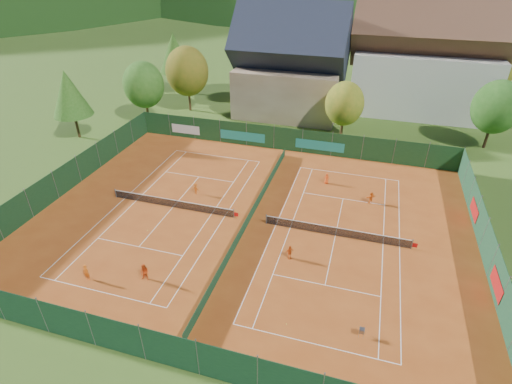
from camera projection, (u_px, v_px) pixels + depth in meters
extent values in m
plane|color=#35571B|center=(250.00, 221.00, 37.56)|extent=(600.00, 600.00, 0.00)
cube|color=#9D4417|center=(250.00, 221.00, 37.55)|extent=(40.00, 32.00, 0.01)
cube|color=white|center=(217.00, 156.00, 49.20)|extent=(10.97, 0.06, 0.00)
cube|color=white|center=(100.00, 292.00, 29.78)|extent=(10.97, 0.06, 0.00)
cube|color=white|center=(124.00, 199.00, 40.83)|extent=(0.06, 23.77, 0.00)
cube|color=white|center=(225.00, 216.00, 38.16)|extent=(0.06, 23.77, 0.00)
cube|color=white|center=(136.00, 201.00, 40.50)|extent=(0.06, 23.77, 0.00)
cube|color=white|center=(212.00, 214.00, 38.49)|extent=(0.06, 23.77, 0.00)
cube|color=white|center=(199.00, 177.00, 44.72)|extent=(8.23, 0.06, 0.00)
cube|color=white|center=(139.00, 247.00, 34.26)|extent=(8.23, 0.06, 0.00)
cube|color=white|center=(173.00, 207.00, 39.49)|extent=(0.06, 12.80, 0.00)
cube|color=white|center=(348.00, 174.00, 45.30)|extent=(10.97, 0.06, 0.00)
cube|color=white|center=(313.00, 343.00, 25.88)|extent=(10.97, 0.06, 0.00)
cube|color=white|center=(276.00, 225.00, 36.93)|extent=(0.06, 23.77, 0.00)
cube|color=white|center=(400.00, 247.00, 34.26)|extent=(0.06, 23.77, 0.00)
cube|color=white|center=(290.00, 228.00, 36.60)|extent=(0.06, 23.77, 0.00)
cube|color=white|center=(383.00, 244.00, 34.59)|extent=(0.06, 23.77, 0.00)
cube|color=white|center=(343.00, 199.00, 40.82)|extent=(8.23, 0.06, 0.00)
cube|color=white|center=(325.00, 285.00, 30.37)|extent=(8.23, 0.06, 0.00)
cube|color=white|center=(335.00, 236.00, 35.59)|extent=(0.06, 12.80, 0.00)
cylinder|color=#59595B|center=(116.00, 193.00, 40.79)|extent=(0.10, 0.10, 1.02)
cylinder|color=#59595B|center=(234.00, 213.00, 37.67)|extent=(0.10, 0.10, 1.02)
cube|color=black|center=(172.00, 203.00, 39.26)|extent=(12.80, 0.02, 0.86)
cube|color=white|center=(172.00, 200.00, 39.03)|extent=(12.80, 0.04, 0.06)
cube|color=red|center=(236.00, 214.00, 37.64)|extent=(0.40, 0.04, 0.40)
cylinder|color=#59595B|center=(266.00, 219.00, 36.89)|extent=(0.10, 0.10, 1.02)
cylinder|color=#59595B|center=(412.00, 244.00, 33.77)|extent=(0.10, 0.10, 1.02)
cube|color=black|center=(336.00, 232.00, 35.36)|extent=(12.80, 0.02, 0.86)
cube|color=white|center=(336.00, 228.00, 35.13)|extent=(12.80, 0.04, 0.06)
cube|color=red|center=(415.00, 245.00, 33.74)|extent=(0.40, 0.04, 0.40)
cube|color=#153A22|center=(250.00, 216.00, 37.29)|extent=(0.03, 28.80, 1.00)
cube|color=#153A1B|center=(288.00, 139.00, 49.84)|extent=(40.00, 0.04, 3.00)
cube|color=teal|center=(242.00, 136.00, 51.41)|extent=(6.00, 0.03, 1.20)
cube|color=teal|center=(320.00, 146.00, 48.97)|extent=(6.00, 0.03, 1.20)
cube|color=silver|center=(186.00, 129.00, 53.36)|extent=(4.00, 0.03, 1.20)
cube|color=#143822|center=(170.00, 351.00, 23.69)|extent=(40.00, 0.04, 3.00)
cube|color=#13341A|center=(67.00, 177.00, 41.64)|extent=(0.04, 32.00, 3.00)
cube|color=#163C25|center=(488.00, 247.00, 31.89)|extent=(0.04, 32.00, 3.00)
cube|color=#B21414|center=(497.00, 284.00, 28.79)|extent=(0.03, 3.00, 1.20)
cube|color=#B21414|center=(474.00, 210.00, 36.96)|extent=(0.03, 3.00, 1.20)
cube|color=tan|center=(290.00, 89.00, 60.96)|extent=(15.00, 12.00, 7.00)
cube|color=#1E2333|center=(291.00, 45.00, 57.56)|extent=(16.20, 12.00, 12.00)
cube|color=silver|center=(420.00, 82.00, 60.71)|extent=(20.00, 11.00, 9.00)
cube|color=brown|center=(431.00, 31.00, 56.92)|extent=(21.60, 11.00, 11.00)
cube|color=silver|center=(509.00, 79.00, 64.09)|extent=(16.00, 10.00, 8.00)
cylinder|color=#473219|center=(148.00, 112.00, 58.52)|extent=(0.36, 0.36, 2.80)
ellipsoid|color=#2C601B|center=(144.00, 85.00, 56.43)|extent=(5.72, 5.72, 6.58)
cylinder|color=#4D331B|center=(190.00, 100.00, 62.35)|extent=(0.36, 0.36, 3.15)
ellipsoid|color=olive|center=(187.00, 71.00, 60.00)|extent=(6.44, 6.44, 7.40)
cylinder|color=#432617|center=(178.00, 82.00, 70.26)|extent=(0.36, 0.36, 3.50)
cone|color=#295418|center=(174.00, 53.00, 67.65)|extent=(5.60, 5.60, 6.50)
cylinder|color=#4B321A|center=(341.00, 129.00, 53.42)|extent=(0.36, 0.36, 2.45)
ellipsoid|color=olive|center=(345.00, 104.00, 51.59)|extent=(5.01, 5.01, 5.76)
cylinder|color=#402816|center=(487.00, 137.00, 50.57)|extent=(0.36, 0.36, 2.80)
ellipsoid|color=#225518|center=(497.00, 107.00, 48.48)|extent=(5.72, 5.72, 6.58)
cylinder|color=#473119|center=(77.00, 126.00, 53.35)|extent=(0.36, 0.36, 3.15)
cone|color=#2C5D1A|center=(69.00, 93.00, 51.00)|extent=(5.04, 5.04, 5.85)
cylinder|color=#422817|center=(482.00, 98.00, 62.97)|extent=(0.36, 0.36, 3.50)
ellipsoid|color=olive|center=(492.00, 65.00, 60.36)|extent=(7.15, 7.15, 8.22)
ellipsoid|color=black|center=(381.00, 47.00, 302.32)|extent=(440.00, 440.00, 242.00)
cylinder|color=slate|center=(359.00, 333.00, 26.10)|extent=(0.02, 0.02, 0.80)
cylinder|color=slate|center=(364.00, 334.00, 26.02)|extent=(0.02, 0.02, 0.80)
cylinder|color=slate|center=(359.00, 330.00, 26.34)|extent=(0.02, 0.02, 0.80)
cylinder|color=slate|center=(364.00, 331.00, 26.27)|extent=(0.02, 0.02, 0.80)
cube|color=slate|center=(362.00, 331.00, 26.10)|extent=(0.34, 0.34, 0.30)
ellipsoid|color=#CCD833|center=(362.00, 330.00, 26.09)|extent=(0.28, 0.28, 0.16)
sphere|color=#CCD833|center=(147.00, 230.00, 36.21)|extent=(0.07, 0.07, 0.07)
sphere|color=#CCD833|center=(286.00, 324.00, 27.20)|extent=(0.07, 0.07, 0.07)
imported|color=orange|center=(86.00, 272.00, 30.57)|extent=(0.52, 0.35, 1.39)
imported|color=#D34412|center=(145.00, 272.00, 30.50)|extent=(0.74, 0.59, 1.49)
imported|color=#CB5412|center=(196.00, 189.00, 41.35)|extent=(0.81, 0.49, 1.22)
imported|color=#CB4C12|center=(290.00, 252.00, 32.67)|extent=(0.76, 0.77, 1.31)
imported|color=#F14D15|center=(327.00, 178.00, 43.21)|extent=(0.62, 0.43, 1.21)
imported|color=#D75C13|center=(371.00, 198.00, 39.89)|extent=(1.11, 0.95, 1.21)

